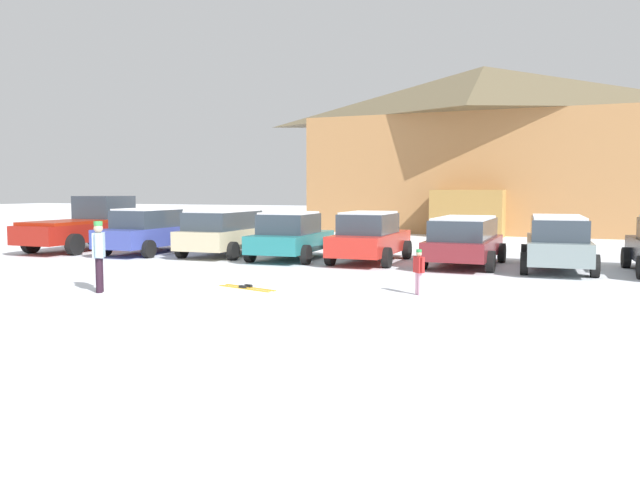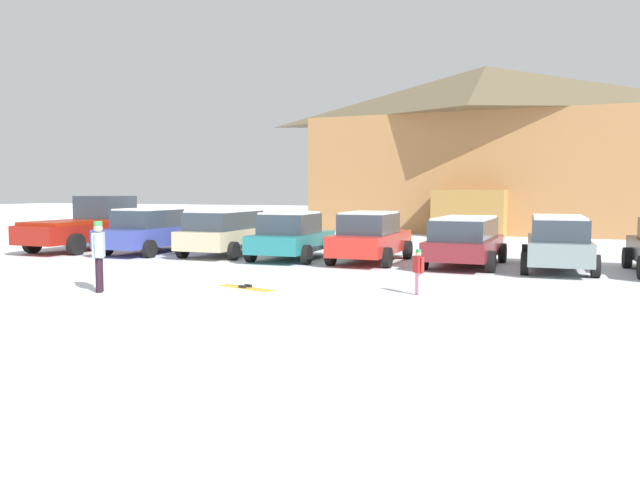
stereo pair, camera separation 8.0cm
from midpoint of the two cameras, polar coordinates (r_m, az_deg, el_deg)
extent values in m
plane|color=silver|center=(11.69, -18.76, -7.47)|extent=(160.00, 160.00, 0.00)
cube|color=#A57343|center=(37.78, 14.50, 5.76)|extent=(18.93, 8.90, 6.51)
pyramid|color=brown|center=(38.18, 14.65, 12.91)|extent=(19.55, 9.52, 3.00)
cube|color=#A1783B|center=(32.75, 13.27, 2.39)|extent=(3.65, 1.90, 2.40)
cube|color=#364296|center=(24.46, -15.28, 0.37)|extent=(1.88, 4.68, 0.68)
cube|color=#2D3842|center=(24.24, -15.64, 1.89)|extent=(1.62, 2.45, 0.65)
cube|color=white|center=(24.22, -15.66, 2.73)|extent=(1.51, 2.32, 0.06)
cylinder|color=black|center=(26.21, -15.06, -0.10)|extent=(0.23, 0.64, 0.64)
cylinder|color=black|center=(25.11, -11.53, -0.23)|extent=(0.23, 0.64, 0.64)
cylinder|color=black|center=(23.97, -19.16, -0.62)|extent=(0.23, 0.64, 0.64)
cylinder|color=black|center=(22.77, -15.49, -0.80)|extent=(0.23, 0.64, 0.64)
cube|color=#BDAE89|center=(23.02, -8.81, 0.19)|extent=(1.92, 4.20, 0.66)
cube|color=#2D3842|center=(22.91, -8.93, 1.79)|extent=(1.69, 3.19, 0.64)
cube|color=white|center=(22.90, -8.94, 2.66)|extent=(1.57, 3.03, 0.06)
cylinder|color=black|center=(24.66, -9.43, -0.29)|extent=(0.23, 0.64, 0.64)
cylinder|color=black|center=(23.75, -5.18, -0.43)|extent=(0.23, 0.64, 0.64)
cylinder|color=black|center=(22.44, -12.63, -0.82)|extent=(0.23, 0.64, 0.64)
cylinder|color=black|center=(21.44, -8.08, -1.00)|extent=(0.23, 0.64, 0.64)
cube|color=#207376|center=(21.51, -2.74, -0.15)|extent=(1.95, 4.05, 0.59)
cube|color=#2D3842|center=(21.28, -2.95, 1.51)|extent=(1.67, 2.13, 0.67)
cube|color=white|center=(21.27, -2.95, 2.49)|extent=(1.56, 2.02, 0.06)
cylinder|color=black|center=(23.05, -3.89, -0.58)|extent=(0.24, 0.65, 0.64)
cylinder|color=black|center=(22.37, 0.78, -0.72)|extent=(0.24, 0.65, 0.64)
cylinder|color=black|center=(20.79, -6.52, -1.16)|extent=(0.24, 0.65, 0.64)
cylinder|color=black|center=(20.03, -1.41, -1.35)|extent=(0.24, 0.65, 0.64)
cube|color=red|center=(20.78, 4.52, -0.25)|extent=(1.77, 4.39, 0.65)
cube|color=#2D3842|center=(20.53, 4.36, 1.51)|extent=(1.54, 2.29, 0.65)
cube|color=white|center=(20.51, 4.36, 2.50)|extent=(1.43, 2.17, 0.06)
cylinder|color=black|center=(22.37, 3.23, -0.73)|extent=(0.23, 0.64, 0.64)
cylinder|color=black|center=(21.88, 7.85, -0.89)|extent=(0.23, 0.64, 0.64)
cylinder|color=black|center=(19.82, 0.83, -1.41)|extent=(0.23, 0.64, 0.64)
cylinder|color=black|center=(19.26, 6.01, -1.61)|extent=(0.23, 0.64, 0.64)
cube|color=maroon|center=(20.22, 12.95, -0.62)|extent=(2.03, 4.52, 0.55)
cube|color=#2D3842|center=(20.08, 12.94, 1.01)|extent=(1.76, 3.44, 0.62)
cube|color=white|center=(20.07, 12.96, 1.98)|extent=(1.65, 3.27, 0.06)
cylinder|color=black|center=(21.77, 10.98, -0.95)|extent=(0.25, 0.65, 0.64)
cylinder|color=black|center=(21.46, 16.18, -1.13)|extent=(0.25, 0.65, 0.64)
cylinder|color=black|center=(19.10, 9.29, -1.70)|extent=(0.25, 0.65, 0.64)
cylinder|color=black|center=(18.74, 15.22, -1.92)|extent=(0.25, 0.65, 0.64)
cube|color=gray|center=(19.94, 20.74, -0.75)|extent=(1.87, 4.60, 0.64)
cube|color=#2D3842|center=(19.80, 20.81, 1.02)|extent=(1.63, 3.51, 0.61)
cube|color=white|center=(19.79, 20.83, 1.98)|extent=(1.52, 3.33, 0.06)
cylinder|color=black|center=(21.35, 18.09, -1.21)|extent=(0.24, 0.65, 0.64)
cylinder|color=black|center=(21.43, 23.03, -1.33)|extent=(0.24, 0.65, 0.64)
cylinder|color=black|center=(18.55, 18.05, -2.05)|extent=(0.24, 0.65, 0.64)
cylinder|color=black|center=(18.64, 23.74, -2.18)|extent=(0.24, 0.65, 0.64)
cylinder|color=black|center=(21.34, 26.09, -1.45)|extent=(0.25, 0.65, 0.64)
cube|color=maroon|center=(26.54, -20.76, 0.75)|extent=(1.92, 5.83, 0.70)
cube|color=#2D3842|center=(27.38, -19.20, 2.73)|extent=(1.76, 1.87, 1.05)
cube|color=#98210B|center=(25.76, -22.28, 1.51)|extent=(1.91, 3.21, 0.12)
cylinder|color=black|center=(28.56, -20.00, 0.32)|extent=(0.26, 0.80, 0.80)
cylinder|color=black|center=(27.25, -16.67, 0.21)|extent=(0.26, 0.80, 0.80)
cylinder|color=black|center=(26.01, -25.00, -0.23)|extent=(0.26, 0.80, 0.80)
cylinder|color=black|center=(24.57, -21.59, -0.38)|extent=(0.26, 0.80, 0.80)
cylinder|color=#E6A9C4|center=(14.48, 8.72, -3.95)|extent=(0.09, 0.09, 0.51)
cylinder|color=#E6A9C4|center=(14.38, 8.97, -4.00)|extent=(0.09, 0.09, 0.51)
cube|color=red|center=(14.37, 8.87, -2.24)|extent=(0.28, 0.29, 0.36)
cylinder|color=red|center=(14.50, 8.53, -2.14)|extent=(0.07, 0.07, 0.35)
cylinder|color=red|center=(14.24, 9.21, -2.27)|extent=(0.07, 0.07, 0.35)
sphere|color=tan|center=(14.34, 8.88, -1.26)|extent=(0.13, 0.13, 0.13)
cylinder|color=#298F44|center=(14.34, 8.88, -0.98)|extent=(0.13, 0.13, 0.06)
cylinder|color=black|center=(15.61, -19.60, -2.97)|extent=(0.15, 0.15, 0.82)
cylinder|color=black|center=(15.43, -19.70, -3.06)|extent=(0.15, 0.15, 0.82)
cube|color=#9DBFD3|center=(15.45, -19.72, -0.44)|extent=(0.41, 0.47, 0.58)
cylinder|color=#9DBFD3|center=(15.70, -19.59, -0.31)|extent=(0.11, 0.11, 0.55)
cylinder|color=#9DBFD3|center=(15.20, -19.86, -0.47)|extent=(0.11, 0.11, 0.55)
sphere|color=tan|center=(15.42, -19.76, 1.02)|extent=(0.21, 0.21, 0.21)
cylinder|color=green|center=(15.41, -19.77, 1.44)|extent=(0.20, 0.20, 0.10)
cube|color=gold|center=(15.41, -6.57, -4.34)|extent=(1.61, 0.59, 0.02)
cube|color=black|center=(15.43, -6.70, -4.17)|extent=(0.22, 0.14, 0.06)
cube|color=gold|center=(15.27, -7.10, -4.42)|extent=(1.61, 0.59, 0.02)
cube|color=black|center=(15.30, -7.23, -4.26)|extent=(0.22, 0.14, 0.06)
camera|label=1|loc=(0.04, -90.14, -0.01)|focal=35.00mm
camera|label=2|loc=(0.04, 89.86, 0.01)|focal=35.00mm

